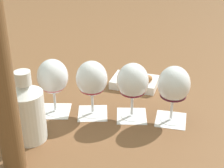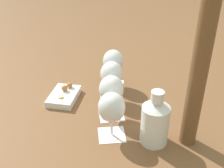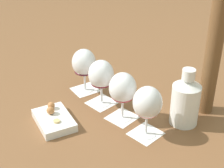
# 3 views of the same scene
# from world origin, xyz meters

# --- Properties ---
(ground_plane) EXTENTS (8.00, 8.00, 0.00)m
(ground_plane) POSITION_xyz_m (0.00, 0.00, 0.00)
(ground_plane) COLOR brown
(tasting_card_0) EXTENTS (0.13, 0.13, 0.00)m
(tasting_card_0) POSITION_xyz_m (-0.11, -0.14, 0.00)
(tasting_card_0) COLOR white
(tasting_card_0) RESTS_ON ground_plane
(tasting_card_1) EXTENTS (0.13, 0.13, 0.00)m
(tasting_card_1) POSITION_xyz_m (-0.04, -0.04, 0.00)
(tasting_card_1) COLOR white
(tasting_card_1) RESTS_ON ground_plane
(tasting_card_2) EXTENTS (0.13, 0.13, 0.00)m
(tasting_card_2) POSITION_xyz_m (0.04, 0.05, 0.00)
(tasting_card_2) COLOR white
(tasting_card_2) RESTS_ON ground_plane
(tasting_card_3) EXTENTS (0.13, 0.13, 0.00)m
(tasting_card_3) POSITION_xyz_m (0.12, 0.14, 0.00)
(tasting_card_3) COLOR white
(tasting_card_3) RESTS_ON ground_plane
(wine_glass_0) EXTENTS (0.09, 0.09, 0.17)m
(wine_glass_0) POSITION_xyz_m (-0.11, -0.14, 0.11)
(wine_glass_0) COLOR white
(wine_glass_0) RESTS_ON tasting_card_0
(wine_glass_1) EXTENTS (0.09, 0.09, 0.17)m
(wine_glass_1) POSITION_xyz_m (-0.04, -0.04, 0.11)
(wine_glass_1) COLOR white
(wine_glass_1) RESTS_ON tasting_card_1
(wine_glass_2) EXTENTS (0.09, 0.09, 0.17)m
(wine_glass_2) POSITION_xyz_m (0.04, 0.05, 0.11)
(wine_glass_2) COLOR white
(wine_glass_2) RESTS_ON tasting_card_2
(wine_glass_3) EXTENTS (0.09, 0.09, 0.17)m
(wine_glass_3) POSITION_xyz_m (0.12, 0.14, 0.11)
(wine_glass_3) COLOR white
(wine_glass_3) RESTS_ON tasting_card_3
(ceramic_vase) EXTENTS (0.10, 0.10, 0.20)m
(ceramic_vase) POSITION_xyz_m (-0.02, -0.25, 0.09)
(ceramic_vase) COLOR white
(ceramic_vase) RESTS_ON ground_plane
(snack_dish) EXTENTS (0.19, 0.19, 0.06)m
(snack_dish) POSITION_xyz_m (-0.12, 0.18, 0.02)
(snack_dish) COLOR white
(snack_dish) RESTS_ON ground_plane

